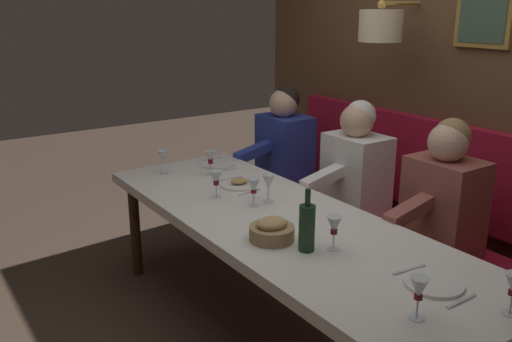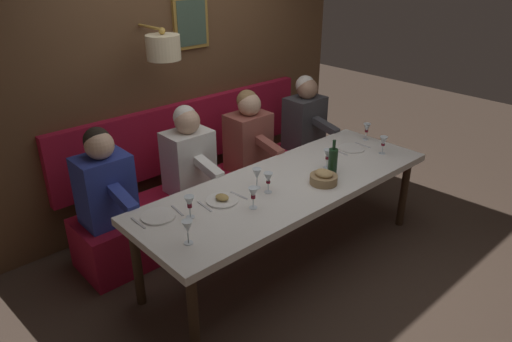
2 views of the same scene
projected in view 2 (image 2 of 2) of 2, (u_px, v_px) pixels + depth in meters
The scene contains 21 objects.
ground_plane at pixel (286, 258), 4.07m from camera, with size 12.00×12.00×0.00m, color #423328.
dining_table at pixel (289, 189), 3.78m from camera, with size 0.90×2.62×0.74m.
banquette_bench at pixel (221, 199), 4.57m from camera, with size 0.52×2.82×0.45m, color maroon.
back_wall_panel at pixel (180, 72), 4.46m from camera, with size 0.59×4.02×2.90m.
diner_nearest at pixel (305, 115), 5.02m from camera, with size 0.60×0.40×0.79m.
diner_near at pixel (249, 133), 4.53m from camera, with size 0.60×0.40×0.79m.
diner_middle at pixel (189, 153), 4.10m from camera, with size 0.60×0.40×0.79m.
diner_far at pixel (104, 180), 3.62m from camera, with size 0.60×0.40×0.79m.
place_setting_0 at pixel (222, 199), 3.47m from camera, with size 0.24×0.32×0.05m.
place_setting_1 at pixel (158, 216), 3.27m from camera, with size 0.24×0.32×0.01m.
place_setting_2 at pixel (352, 148), 4.37m from camera, with size 0.24×0.31×0.01m.
wine_glass_0 at pixel (189, 203), 3.22m from camera, with size 0.07×0.07×0.16m.
wine_glass_1 at pixel (367, 128), 4.54m from camera, with size 0.07×0.07×0.16m.
wine_glass_2 at pixel (187, 227), 2.93m from camera, with size 0.07×0.07×0.16m.
wine_glass_3 at pixel (253, 194), 3.33m from camera, with size 0.07×0.07×0.16m.
wine_glass_4 at pixel (257, 174), 3.62m from camera, with size 0.07×0.07×0.16m.
wine_glass_5 at pixel (383, 142), 4.23m from camera, with size 0.07×0.07×0.16m.
wine_glass_6 at pixel (328, 155), 3.95m from camera, with size 0.07×0.07×0.16m.
wine_glass_7 at pixel (268, 179), 3.55m from camera, with size 0.07×0.07×0.16m.
wine_bottle at pixel (333, 161), 3.84m from camera, with size 0.08×0.08×0.30m.
bread_bowl at pixel (324, 178), 3.72m from camera, with size 0.22×0.22×0.12m.
Camera 2 is at (-2.30, 2.46, 2.43)m, focal length 33.00 mm.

